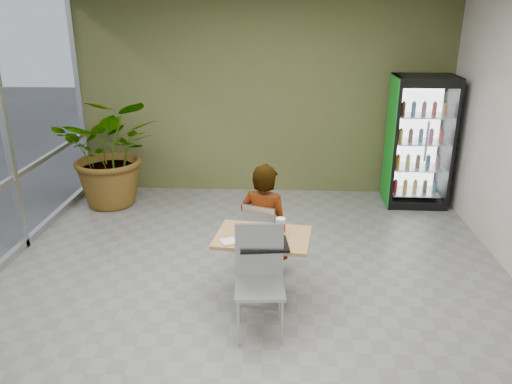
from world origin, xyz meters
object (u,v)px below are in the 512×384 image
dining_table (263,254)px  chair_far (261,233)px  soda_cup (281,226)px  potted_plant (112,151)px  cafeteria_tray (264,245)px  chair_near (259,271)px  beverage_fridge (419,142)px  seated_woman (264,232)px

dining_table → chair_far: bearing=93.7°
soda_cup → potted_plant: (-2.60, 2.63, 0.03)m
chair_far → cafeteria_tray: 0.85m
chair_near → beverage_fridge: size_ratio=0.52×
chair_far → chair_near: (0.02, -1.05, 0.10)m
chair_far → dining_table: bearing=113.2°
chair_far → cafeteria_tray: (0.06, -0.81, 0.25)m
soda_cup → cafeteria_tray: soda_cup is taller
seated_woman → potted_plant: potted_plant is taller
chair_far → soda_cup: size_ratio=5.04×
potted_plant → chair_far: bearing=-41.4°
chair_far → chair_near: bearing=110.8°
potted_plant → seated_woman: bearing=-40.5°
chair_near → beverage_fridge: (2.30, 3.43, 0.39)m
chair_near → potted_plant: bearing=123.2°
seated_woman → cafeteria_tray: 0.89m
chair_near → soda_cup: 0.60m
potted_plant → chair_near: bearing=-52.6°
chair_near → cafeteria_tray: 0.29m
chair_far → soda_cup: soda_cup is taller
beverage_fridge → potted_plant: size_ratio=1.16×
potted_plant → dining_table: bearing=-47.9°
dining_table → beverage_fridge: bearing=52.3°
seated_woman → beverage_fridge: size_ratio=0.81×
dining_table → cafeteria_tray: size_ratio=2.18×
chair_far → cafeteria_tray: size_ratio=1.85×
beverage_fridge → seated_woman: bearing=-133.4°
chair_far → cafeteria_tray: bearing=113.4°
dining_table → potted_plant: potted_plant is taller
seated_woman → dining_table: bearing=110.1°
dining_table → seated_woman: 0.62m
dining_table → chair_far: (-0.04, 0.58, -0.03)m
seated_woman → cafeteria_tray: bearing=111.1°
chair_near → seated_woman: bearing=85.6°
cafeteria_tray → chair_near: bearing=-97.3°
soda_cup → beverage_fridge: 3.59m
beverage_fridge → potted_plant: bearing=-175.6°
soda_cup → cafeteria_tray: 0.33m
soda_cup → cafeteria_tray: (-0.16, -0.28, -0.07)m
seated_woman → cafeteria_tray: seated_woman is taller
chair_near → soda_cup: size_ratio=6.03×
dining_table → chair_far: chair_far is taller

